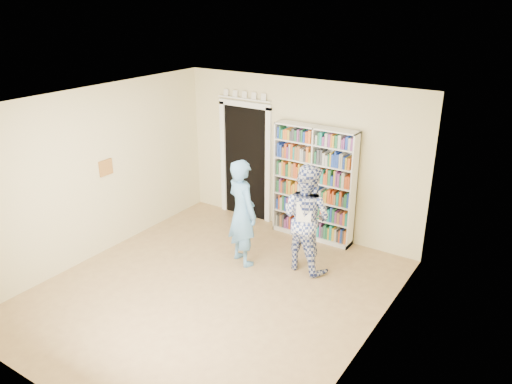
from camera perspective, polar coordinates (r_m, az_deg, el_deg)
floor at (r=7.30m, az=-5.05°, el=-11.26°), size 5.00×5.00×0.00m
ceiling at (r=6.27m, az=-5.86°, el=9.96°), size 5.00×5.00×0.00m
wall_back at (r=8.64m, az=4.92°, el=3.99°), size 4.50×0.00×4.50m
wall_left at (r=8.18m, az=-17.89°, el=1.98°), size 0.00×5.00×5.00m
wall_right at (r=5.67m, az=12.85°, el=-6.33°), size 0.00×5.00×5.00m
bookshelf at (r=8.45m, az=6.65°, el=1.00°), size 1.44×0.27×1.98m
doorway at (r=9.21m, az=-1.21°, el=4.09°), size 1.10×0.08×2.43m
wall_art at (r=8.27m, az=-16.79°, el=2.68°), size 0.03×0.25×0.25m
man_blue at (r=7.64m, az=-1.59°, el=-2.36°), size 0.73×0.62×1.70m
man_plaid at (r=7.52m, az=5.76°, el=-2.94°), size 0.92×0.77×1.69m
paper_sheet at (r=7.21m, az=5.49°, el=-2.32°), size 0.20×0.10×0.31m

